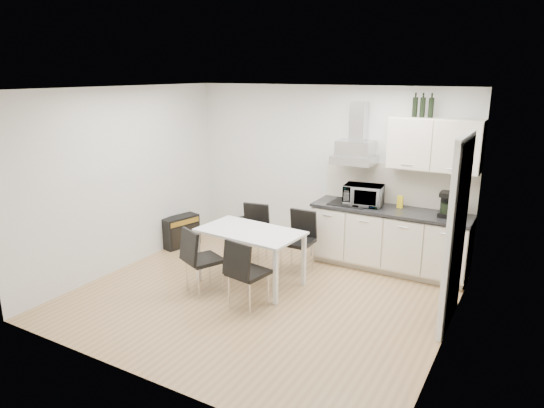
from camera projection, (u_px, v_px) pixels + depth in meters
The scene contains 15 objects.
ground at pixel (259, 297), 6.21m from camera, with size 4.50×4.50×0.00m, color tan.
wall_back at pixel (325, 171), 7.54m from camera, with size 4.50×0.10×2.60m, color silver.
wall_front at pixel (139, 250), 4.19m from camera, with size 4.50×0.10×2.60m, color silver.
wall_left at pixel (124, 179), 6.94m from camera, with size 0.10×4.00×2.60m, color silver.
wall_right at pixel (453, 227), 4.79m from camera, with size 0.10×4.00×2.60m, color silver.
ceiling at pixel (258, 89), 5.52m from camera, with size 4.50×4.50×0.00m, color white.
doorway at pixel (456, 235), 5.33m from camera, with size 0.08×1.04×2.10m, color white.
kitchenette at pixel (394, 214), 6.87m from camera, with size 2.22×0.64×2.52m.
dining_table at pixel (250, 236), 6.46m from camera, with size 1.42×0.88×0.75m.
chair_far_left at pixel (252, 235), 7.21m from camera, with size 0.44×0.50×0.88m, color black, non-canonical shape.
chair_far_right at pixel (297, 243), 6.89m from camera, with size 0.44×0.50×0.88m, color black, non-canonical shape.
chair_near_left at pixel (204, 260), 6.24m from camera, with size 0.44×0.50×0.88m, color black, non-canonical shape.
chair_near_right at pixel (248, 273), 5.84m from camera, with size 0.44×0.50×0.88m, color black, non-canonical shape.
guitar_amp at pixel (181, 231), 7.96m from camera, with size 0.40×0.65×0.51m.
floor_speaker at pixel (245, 227), 8.44m from camera, with size 0.21×0.18×0.34m, color black.
Camera 1 is at (2.95, -4.85, 2.79)m, focal length 32.00 mm.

